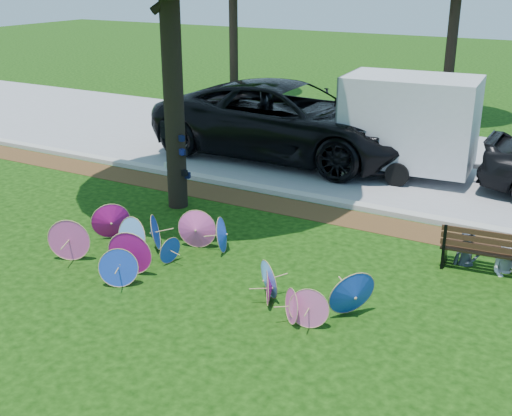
# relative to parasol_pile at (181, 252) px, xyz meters

# --- Properties ---
(ground) EXTENTS (90.00, 90.00, 0.00)m
(ground) POSITION_rel_parasol_pile_xyz_m (0.25, -0.62, -0.37)
(ground) COLOR black
(ground) RESTS_ON ground
(mulch_strip) EXTENTS (90.00, 1.00, 0.01)m
(mulch_strip) POSITION_rel_parasol_pile_xyz_m (0.25, 3.88, -0.37)
(mulch_strip) COLOR #472D16
(mulch_strip) RESTS_ON ground
(curb) EXTENTS (90.00, 0.30, 0.12)m
(curb) POSITION_rel_parasol_pile_xyz_m (0.25, 4.58, -0.31)
(curb) COLOR #B7B5AD
(curb) RESTS_ON ground
(street) EXTENTS (90.00, 8.00, 0.01)m
(street) POSITION_rel_parasol_pile_xyz_m (0.25, 8.73, -0.37)
(street) COLOR gray
(street) RESTS_ON ground
(parasol_pile) EXTENTS (6.13, 2.69, 0.84)m
(parasol_pile) POSITION_rel_parasol_pile_xyz_m (0.00, 0.00, 0.00)
(parasol_pile) COLOR blue
(parasol_pile) RESTS_ON ground
(black_van) EXTENTS (7.68, 3.64, 2.12)m
(black_van) POSITION_rel_parasol_pile_xyz_m (-1.73, 7.63, 0.69)
(black_van) COLOR black
(black_van) RESTS_ON ground
(cargo_trailer) EXTENTS (3.40, 2.31, 2.87)m
(cargo_trailer) POSITION_rel_parasol_pile_xyz_m (1.78, 7.59, 1.06)
(cargo_trailer) COLOR silver
(cargo_trailer) RESTS_ON ground
(park_bench) EXTENTS (1.68, 0.78, 0.85)m
(park_bench) POSITION_rel_parasol_pile_xyz_m (4.74, 2.72, 0.05)
(park_bench) COLOR black
(park_bench) RESTS_ON ground
(person_left) EXTENTS (0.56, 0.46, 1.31)m
(person_left) POSITION_rel_parasol_pile_xyz_m (4.39, 2.77, 0.28)
(person_left) COLOR #3A4150
(person_left) RESTS_ON ground
(person_right) EXTENTS (0.61, 0.52, 1.13)m
(person_right) POSITION_rel_parasol_pile_xyz_m (5.09, 2.77, 0.19)
(person_right) COLOR silver
(person_right) RESTS_ON ground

